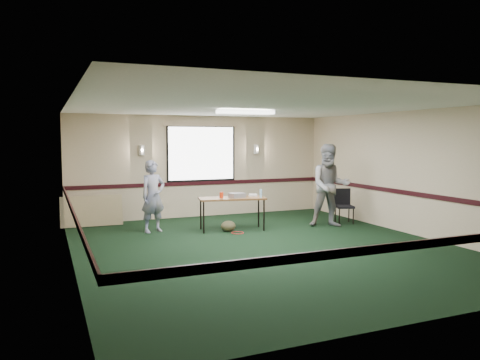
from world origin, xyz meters
name	(u,v)px	position (x,y,z in m)	size (l,w,h in m)	color
ground	(266,247)	(0.00, 0.00, 0.00)	(8.00, 8.00, 0.00)	black
room_shell	(226,161)	(0.00, 2.12, 1.58)	(8.00, 8.02, 8.00)	#C5B38E
folding_table	(232,200)	(0.04, 1.86, 0.70)	(1.58, 0.86, 0.75)	#512717
projector	(237,195)	(0.15, 1.82, 0.80)	(0.32, 0.26, 0.11)	gray
game_console	(253,195)	(0.60, 1.94, 0.77)	(0.19, 0.15, 0.05)	silver
red_cup	(221,195)	(-0.20, 1.91, 0.82)	(0.09, 0.09, 0.13)	red
water_bottle	(261,193)	(0.63, 1.59, 0.85)	(0.06, 0.06, 0.20)	#8EC5E9
duffel_bag	(228,226)	(-0.10, 1.75, 0.12)	(0.34, 0.26, 0.24)	#403724
cable_coil	(238,233)	(0.02, 1.49, 0.01)	(0.28, 0.28, 0.01)	red
folded_table	(92,211)	(-2.88, 3.60, 0.36)	(1.43, 0.06, 0.73)	tan
conference_chair	(343,203)	(2.96, 1.70, 0.50)	(0.53, 0.54, 0.85)	black
person_left	(153,196)	(-1.67, 2.35, 0.81)	(0.59, 0.39, 1.61)	#455498
person_right	(330,186)	(2.35, 1.38, 0.98)	(0.95, 0.74, 1.96)	slate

